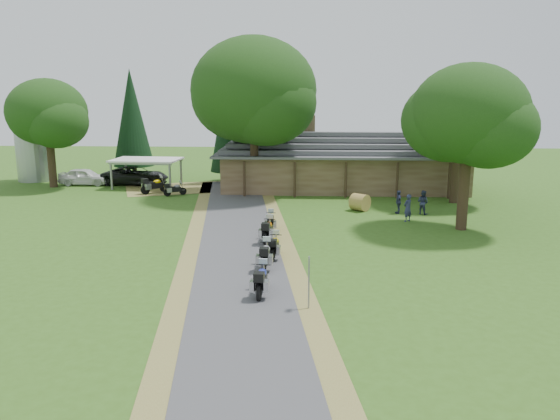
{
  "coord_description": "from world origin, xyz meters",
  "views": [
    {
      "loc": [
        2.99,
        -22.98,
        8.1
      ],
      "look_at": [
        1.46,
        7.15,
        1.6
      ],
      "focal_mm": 35.0,
      "sensor_mm": 36.0,
      "label": 1
    }
  ],
  "objects_px": {
    "motorcycle_row_b": "(266,254)",
    "hay_bale": "(360,202)",
    "silo": "(33,148)",
    "motorcycle_row_e": "(271,221)",
    "motorcycle_carport_a": "(155,184)",
    "motorcycle_row_d": "(268,229)",
    "car_white_sedan": "(85,174)",
    "motorcycle_carport_b": "(175,188)",
    "carport": "(147,173)",
    "motorcycle_row_c": "(275,245)",
    "motorcycle_row_a": "(262,278)",
    "car_dark_suv": "(135,171)",
    "lodge": "(343,160)"
  },
  "relations": [
    {
      "from": "motorcycle_row_b",
      "to": "motorcycle_row_d",
      "type": "relative_size",
      "value": 0.96
    },
    {
      "from": "car_dark_suv",
      "to": "hay_bale",
      "type": "distance_m",
      "value": 21.7
    },
    {
      "from": "car_white_sedan",
      "to": "motorcycle_row_e",
      "type": "distance_m",
      "value": 23.72
    },
    {
      "from": "car_dark_suv",
      "to": "motorcycle_row_d",
      "type": "distance_m",
      "value": 22.87
    },
    {
      "from": "motorcycle_row_c",
      "to": "motorcycle_row_e",
      "type": "relative_size",
      "value": 1.03
    },
    {
      "from": "silo",
      "to": "motorcycle_row_e",
      "type": "height_order",
      "value": "silo"
    },
    {
      "from": "car_dark_suv",
      "to": "motorcycle_row_e",
      "type": "relative_size",
      "value": 3.54
    },
    {
      "from": "motorcycle_row_d",
      "to": "motorcycle_carport_a",
      "type": "bearing_deg",
      "value": 40.78
    },
    {
      "from": "motorcycle_row_d",
      "to": "hay_bale",
      "type": "bearing_deg",
      "value": -29.83
    },
    {
      "from": "carport",
      "to": "motorcycle_row_a",
      "type": "xyz_separation_m",
      "value": [
        12.17,
        -25.42,
        -0.57
      ]
    },
    {
      "from": "silo",
      "to": "motorcycle_row_e",
      "type": "distance_m",
      "value": 29.57
    },
    {
      "from": "car_white_sedan",
      "to": "motorcycle_row_c",
      "type": "distance_m",
      "value": 27.9
    },
    {
      "from": "motorcycle_row_c",
      "to": "motorcycle_row_d",
      "type": "relative_size",
      "value": 0.9
    },
    {
      "from": "carport",
      "to": "motorcycle_row_d",
      "type": "distance_m",
      "value": 21.0
    },
    {
      "from": "motorcycle_row_b",
      "to": "motorcycle_row_d",
      "type": "xyz_separation_m",
      "value": [
        -0.22,
        4.64,
        0.03
      ]
    },
    {
      "from": "motorcycle_row_c",
      "to": "motorcycle_row_e",
      "type": "bearing_deg",
      "value": 9.93
    },
    {
      "from": "motorcycle_row_b",
      "to": "motorcycle_carport_a",
      "type": "height_order",
      "value": "motorcycle_carport_a"
    },
    {
      "from": "motorcycle_carport_b",
      "to": "hay_bale",
      "type": "bearing_deg",
      "value": -53.89
    },
    {
      "from": "hay_bale",
      "to": "motorcycle_row_b",
      "type": "bearing_deg",
      "value": -113.28
    },
    {
      "from": "motorcycle_row_e",
      "to": "silo",
      "type": "bearing_deg",
      "value": 49.72
    },
    {
      "from": "motorcycle_row_a",
      "to": "carport",
      "type": "bearing_deg",
      "value": 28.42
    },
    {
      "from": "silo",
      "to": "car_white_sedan",
      "type": "height_order",
      "value": "silo"
    },
    {
      "from": "motorcycle_row_c",
      "to": "motorcycle_carport_b",
      "type": "height_order",
      "value": "motorcycle_row_c"
    },
    {
      "from": "motorcycle_row_e",
      "to": "car_white_sedan",
      "type": "bearing_deg",
      "value": 45.63
    },
    {
      "from": "motorcycle_row_a",
      "to": "motorcycle_carport_a",
      "type": "height_order",
      "value": "motorcycle_carport_a"
    },
    {
      "from": "car_white_sedan",
      "to": "motorcycle_carport_b",
      "type": "xyz_separation_m",
      "value": [
        9.28,
        -4.65,
        -0.38
      ]
    },
    {
      "from": "car_dark_suv",
      "to": "motorcycle_row_b",
      "type": "xyz_separation_m",
      "value": [
        13.54,
        -23.23,
        -0.54
      ]
    },
    {
      "from": "carport",
      "to": "car_white_sedan",
      "type": "distance_m",
      "value": 5.96
    },
    {
      "from": "lodge",
      "to": "motorcycle_row_e",
      "type": "bearing_deg",
      "value": -108.57
    },
    {
      "from": "motorcycle_carport_a",
      "to": "motorcycle_row_b",
      "type": "bearing_deg",
      "value": -102.73
    },
    {
      "from": "car_dark_suv",
      "to": "motorcycle_carport_b",
      "type": "bearing_deg",
      "value": -132.6
    },
    {
      "from": "silo",
      "to": "motorcycle_carport_a",
      "type": "xyz_separation_m",
      "value": [
        13.02,
        -5.93,
        -2.36
      ]
    },
    {
      "from": "motorcycle_row_a",
      "to": "motorcycle_row_e",
      "type": "height_order",
      "value": "motorcycle_row_a"
    },
    {
      "from": "motorcycle_row_b",
      "to": "hay_bale",
      "type": "height_order",
      "value": "motorcycle_row_b"
    },
    {
      "from": "motorcycle_carport_a",
      "to": "hay_bale",
      "type": "distance_m",
      "value": 17.28
    },
    {
      "from": "car_white_sedan",
      "to": "motorcycle_row_a",
      "type": "xyz_separation_m",
      "value": [
        18.07,
        -26.19,
        -0.29
      ]
    },
    {
      "from": "carport",
      "to": "motorcycle_row_b",
      "type": "bearing_deg",
      "value": -57.73
    },
    {
      "from": "lodge",
      "to": "motorcycle_row_a",
      "type": "xyz_separation_m",
      "value": [
        -4.84,
        -25.84,
        -1.79
      ]
    },
    {
      "from": "lodge",
      "to": "motorcycle_carport_a",
      "type": "relative_size",
      "value": 9.98
    },
    {
      "from": "motorcycle_row_c",
      "to": "motorcycle_row_e",
      "type": "xyz_separation_m",
      "value": [
        -0.56,
        5.32,
        -0.02
      ]
    },
    {
      "from": "car_dark_suv",
      "to": "motorcycle_carport_b",
      "type": "relative_size",
      "value": 3.77
    },
    {
      "from": "motorcycle_row_c",
      "to": "hay_bale",
      "type": "height_order",
      "value": "motorcycle_row_c"
    },
    {
      "from": "motorcycle_row_e",
      "to": "motorcycle_row_d",
      "type": "bearing_deg",
      "value": 177.49
    },
    {
      "from": "carport",
      "to": "hay_bale",
      "type": "bearing_deg",
      "value": -23.27
    },
    {
      "from": "silo",
      "to": "motorcycle_carport_b",
      "type": "height_order",
      "value": "silo"
    },
    {
      "from": "car_dark_suv",
      "to": "motorcycle_row_b",
      "type": "bearing_deg",
      "value": -145.62
    },
    {
      "from": "lodge",
      "to": "motorcycle_row_d",
      "type": "distance_m",
      "value": 18.57
    },
    {
      "from": "silo",
      "to": "motorcycle_row_e",
      "type": "bearing_deg",
      "value": -37.48
    },
    {
      "from": "motorcycle_row_c",
      "to": "car_white_sedan",
      "type": "bearing_deg",
      "value": 44.95
    },
    {
      "from": "motorcycle_carport_b",
      "to": "motorcycle_carport_a",
      "type": "bearing_deg",
      "value": 119.79
    }
  ]
}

